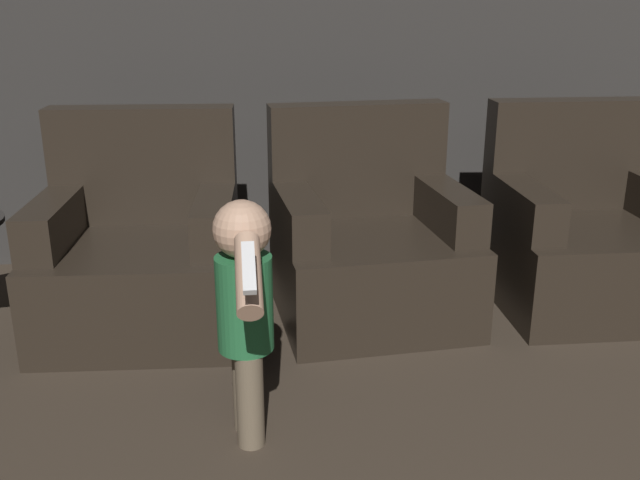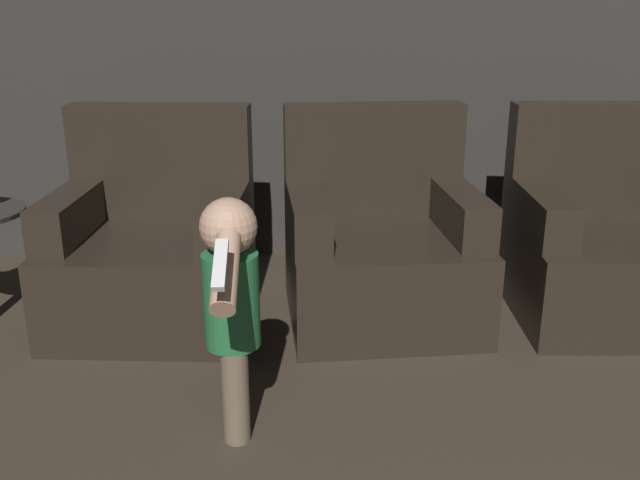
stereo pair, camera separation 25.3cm
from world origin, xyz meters
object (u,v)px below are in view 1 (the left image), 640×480
Objects in this scene: armchair_right at (586,238)px; person_toddler at (245,304)px; armchair_middle at (370,247)px; armchair_left at (141,256)px.

armchair_right is 1.14× the size of person_toddler.
armchair_middle is 1.07m from armchair_right.
armchair_middle is at bearing 3.22° from armchair_left.
armchair_left reaches higher than person_toddler.
person_toddler is at bearing -61.67° from armchair_left.
armchair_left is 1.14× the size of person_toddler.
armchair_right is 1.94m from person_toddler.
armchair_left is at bearing -178.63° from armchair_right.
armchair_left is 2.13m from armchair_right.
armchair_right is at bearing -4.74° from armchair_middle.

